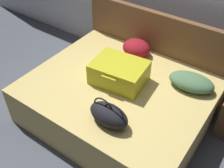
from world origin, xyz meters
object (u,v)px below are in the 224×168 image
(pillow_near_headboard, at_px, (136,48))
(pillow_center_head, at_px, (191,82))
(duffel_bag, at_px, (109,115))
(hard_case_large, at_px, (119,72))
(bed, at_px, (118,101))

(pillow_near_headboard, height_order, pillow_center_head, pillow_near_headboard)
(duffel_bag, xyz_separation_m, pillow_center_head, (0.44, 0.96, -0.03))
(hard_case_large, relative_size, duffel_bag, 1.47)
(duffel_bag, bearing_deg, pillow_center_head, 65.22)
(hard_case_large, relative_size, pillow_center_head, 1.26)
(bed, height_order, pillow_center_head, pillow_center_head)
(pillow_near_headboard, bearing_deg, hard_case_large, -77.69)
(pillow_near_headboard, bearing_deg, pillow_center_head, -13.52)
(hard_case_large, xyz_separation_m, pillow_near_headboard, (-0.13, 0.58, -0.03))
(bed, relative_size, hard_case_large, 3.18)
(hard_case_large, bearing_deg, bed, -67.91)
(hard_case_large, relative_size, pillow_near_headboard, 1.74)
(duffel_bag, bearing_deg, bed, 115.05)
(bed, xyz_separation_m, hard_case_large, (-0.03, 0.06, 0.39))
(hard_case_large, height_order, duffel_bag, duffel_bag)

